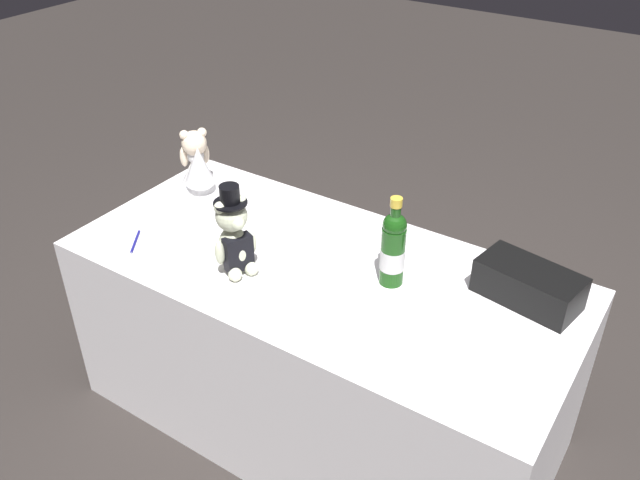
{
  "coord_description": "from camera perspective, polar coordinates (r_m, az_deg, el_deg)",
  "views": [
    {
      "loc": [
        -0.98,
        1.48,
        1.96
      ],
      "look_at": [
        0.0,
        0.0,
        0.8
      ],
      "focal_mm": 37.59,
      "sensor_mm": 36.0,
      "label": 1
    }
  ],
  "objects": [
    {
      "name": "ground_plane",
      "position": [
        2.65,
        -0.0,
        -14.71
      ],
      "size": [
        12.0,
        12.0,
        0.0
      ],
      "primitive_type": "plane",
      "color": "#2D2826"
    },
    {
      "name": "reception_table",
      "position": [
        2.4,
        -0.0,
        -9.07
      ],
      "size": [
        1.67,
        0.78,
        0.7
      ],
      "primitive_type": "cube",
      "color": "white",
      "rests_on": "ground_plane"
    },
    {
      "name": "teddy_bear_groom",
      "position": [
        2.1,
        -7.32,
        0.31
      ],
      "size": [
        0.14,
        0.13,
        0.3
      ],
      "color": "beige",
      "rests_on": "reception_table"
    },
    {
      "name": "teddy_bear_bride",
      "position": [
        2.61,
        -10.43,
        6.42
      ],
      "size": [
        0.21,
        0.19,
        0.24
      ],
      "color": "white",
      "rests_on": "reception_table"
    },
    {
      "name": "champagne_bottle",
      "position": [
        2.05,
        6.24,
        -0.67
      ],
      "size": [
        0.08,
        0.08,
        0.3
      ],
      "color": "#164712",
      "rests_on": "reception_table"
    },
    {
      "name": "signing_pen",
      "position": [
        2.37,
        -15.47,
        -0.19
      ],
      "size": [
        0.09,
        0.12,
        0.01
      ],
      "color": "navy",
      "rests_on": "reception_table"
    },
    {
      "name": "gift_case_black",
      "position": [
        2.1,
        17.33,
        -3.64
      ],
      "size": [
        0.33,
        0.21,
        0.11
      ],
      "color": "black",
      "rests_on": "reception_table"
    }
  ]
}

